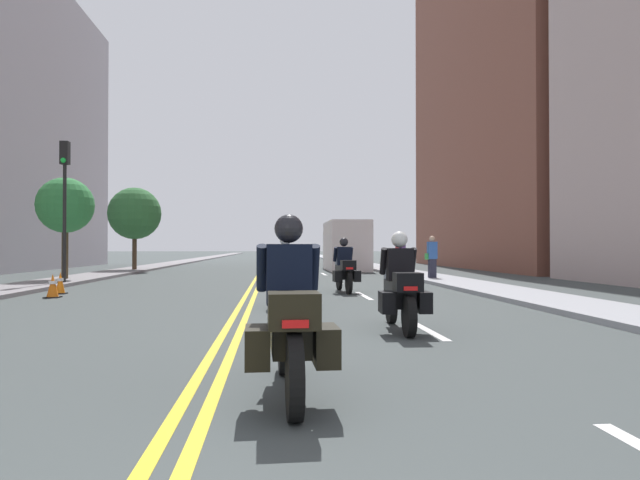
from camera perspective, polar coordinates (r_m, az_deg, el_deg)
The scene contains 20 objects.
ground_plane at distance 48.71m, azimuth -5.61°, elevation -2.32°, with size 264.00×264.00×0.00m, color #3D4444.
sidewalk_left at distance 49.33m, azimuth -14.01°, elevation -2.21°, with size 2.04×144.00×0.12m, color gray.
sidewalk_right at distance 49.14m, azimuth 2.84°, elevation -2.24°, with size 2.04×144.00×0.12m, color #95979E.
centreline_yellow_inner at distance 48.71m, azimuth -5.75°, elevation -2.31°, with size 0.12×132.00×0.01m, color yellow.
centreline_yellow_outer at distance 48.71m, azimuth -5.46°, elevation -2.31°, with size 0.12×132.00×0.01m, color yellow.
lane_dashes_white at distance 29.81m, azimuth -0.13°, elevation -3.30°, with size 0.14×56.40×0.01m.
building_right_1 at distance 40.22m, azimuth 20.29°, elevation 20.64°, with size 8.44×20.82×31.94m.
motorcycle_0 at distance 4.86m, azimuth -3.23°, elevation -8.56°, with size 0.77×2.21×1.62m.
motorcycle_1 at distance 8.73m, azimuth 8.46°, elevation -5.22°, with size 0.78×2.12×1.58m.
motorcycle_2 at distance 11.97m, azimuth -3.63°, elevation -4.03°, with size 0.77×2.07×1.63m.
motorcycle_3 at distance 15.99m, azimuth 2.59°, elevation -3.13°, with size 0.79×2.16×1.61m.
traffic_cone_0 at distance 17.12m, azimuth -25.57°, elevation -4.07°, with size 0.32×0.32×0.64m.
traffic_cone_1 at distance 15.93m, azimuth -26.22°, elevation -4.33°, with size 0.37×0.37×0.63m.
traffic_light_near at distance 20.89m, azimuth -25.20°, elevation 5.07°, with size 0.28×0.38×5.00m.
pedestrian_0 at distance 21.93m, azimuth 11.66°, elevation -1.81°, with size 0.50×0.27×1.77m.
pedestrian_1 at distance 29.81m, azimuth 8.30°, elevation -1.71°, with size 0.41×0.31×1.61m.
pedestrian_2 at distance 28.30m, azimuth 8.63°, elevation -1.67°, with size 0.30×0.50×1.69m.
street_tree_0 at distance 31.38m, azimuth -18.86°, elevation 2.63°, with size 2.83×2.83×4.59m.
street_tree_1 at distance 23.07m, azimuth -25.15°, elevation 3.26°, with size 2.12×2.12×4.00m.
parked_truck at distance 31.82m, azimuth 2.63°, elevation -0.86°, with size 2.20×6.50×2.80m.
Camera 1 is at (0.65, -0.68, 1.33)m, focal length 30.53 mm.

